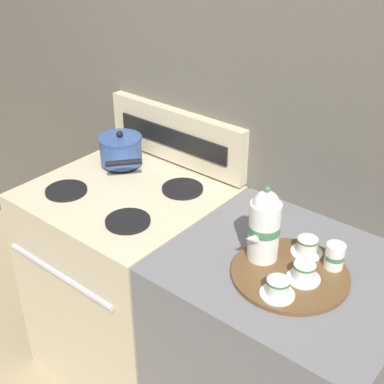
# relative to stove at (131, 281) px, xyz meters

# --- Properties ---
(wall_back) EXTENTS (6.00, 0.05, 2.20)m
(wall_back) POSITION_rel_stove_xyz_m (0.38, 0.35, 0.65)
(wall_back) COLOR #666056
(wall_back) RESTS_ON ground
(stove) EXTENTS (0.70, 0.68, 0.90)m
(stove) POSITION_rel_stove_xyz_m (0.00, 0.00, 0.00)
(stove) COLOR beige
(stove) RESTS_ON ground
(control_panel) EXTENTS (0.68, 0.05, 0.23)m
(control_panel) POSITION_rel_stove_xyz_m (-0.00, 0.30, 0.57)
(control_panel) COLOR beige
(control_panel) RESTS_ON stove
(side_counter) EXTENTS (0.75, 0.66, 0.89)m
(side_counter) POSITION_rel_stove_xyz_m (0.74, 0.00, -0.00)
(side_counter) COLOR slate
(side_counter) RESTS_ON ground
(saucepan) EXTENTS (0.26, 0.25, 0.14)m
(saucepan) POSITION_rel_stove_xyz_m (-0.17, 0.15, 0.51)
(saucepan) COLOR #335193
(saucepan) RESTS_ON stove
(serving_tray) EXTENTS (0.36, 0.36, 0.01)m
(serving_tray) POSITION_rel_stove_xyz_m (0.75, -0.04, 0.45)
(serving_tray) COLOR brown
(serving_tray) RESTS_ON side_counter
(teapot) EXTENTS (0.10, 0.16, 0.25)m
(teapot) POSITION_rel_stove_xyz_m (0.65, -0.03, 0.58)
(teapot) COLOR white
(teapot) RESTS_ON serving_tray
(teacup_left) EXTENTS (0.10, 0.10, 0.05)m
(teacup_left) POSITION_rel_stove_xyz_m (0.80, -0.05, 0.48)
(teacup_left) COLOR white
(teacup_left) RESTS_ON serving_tray
(teacup_right) EXTENTS (0.10, 0.10, 0.05)m
(teacup_right) POSITION_rel_stove_xyz_m (0.78, -0.16, 0.48)
(teacup_right) COLOR white
(teacup_right) RESTS_ON serving_tray
(teacup_front) EXTENTS (0.10, 0.10, 0.05)m
(teacup_front) POSITION_rel_stove_xyz_m (0.74, 0.07, 0.48)
(teacup_front) COLOR white
(teacup_front) RESTS_ON serving_tray
(creamer_jug) EXTENTS (0.06, 0.06, 0.08)m
(creamer_jug) POSITION_rel_stove_xyz_m (0.84, 0.06, 0.50)
(creamer_jug) COLOR white
(creamer_jug) RESTS_ON serving_tray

